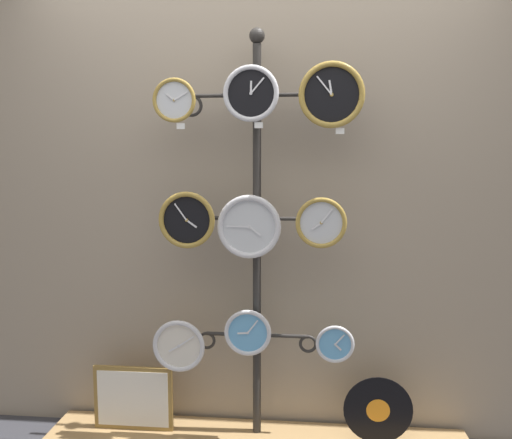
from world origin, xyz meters
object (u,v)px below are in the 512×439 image
at_px(clock_middle_left, 187,220).
at_px(clock_bottom_center, 248,332).
at_px(clock_bottom_left, 179,346).
at_px(vinyl_record, 378,410).
at_px(display_stand, 257,296).
at_px(clock_bottom_right, 335,344).
at_px(clock_top_right, 332,95).
at_px(clock_top_center, 251,94).
at_px(clock_middle_center, 249,227).
at_px(clock_middle_right, 321,223).
at_px(picture_frame, 133,398).
at_px(clock_top_left, 174,100).

relative_size(clock_middle_left, clock_bottom_center, 1.18).
distance_m(clock_bottom_left, vinyl_record, 1.06).
relative_size(display_stand, clock_middle_left, 7.54).
xyz_separation_m(display_stand, clock_bottom_right, (0.40, -0.08, -0.21)).
height_order(clock_top_right, clock_bottom_center, clock_top_right).
xyz_separation_m(display_stand, clock_top_right, (0.36, -0.10, 0.99)).
bearing_deg(vinyl_record, display_stand, 175.36).
bearing_deg(clock_bottom_center, display_stand, 62.71).
relative_size(clock_top_center, clock_middle_center, 0.84).
bearing_deg(clock_top_right, clock_middle_right, 170.95).
relative_size(clock_middle_center, clock_bottom_left, 1.16).
distance_m(clock_top_right, clock_bottom_center, 1.23).
xyz_separation_m(clock_middle_center, clock_bottom_center, (-0.01, 0.01, -0.54)).
bearing_deg(clock_middle_left, clock_middle_right, -0.34).
relative_size(clock_top_right, clock_bottom_right, 1.61).
xyz_separation_m(clock_middle_left, picture_frame, (-0.32, 0.05, -0.97)).
xyz_separation_m(clock_top_center, picture_frame, (-0.64, 0.07, -1.57)).
bearing_deg(clock_middle_left, vinyl_record, 2.55).
relative_size(clock_middle_right, clock_bottom_left, 0.91).
xyz_separation_m(clock_middle_right, clock_bottom_center, (-0.36, 0.02, -0.56)).
bearing_deg(clock_middle_left, display_stand, 15.35).
distance_m(clock_top_right, picture_frame, 1.86).
xyz_separation_m(clock_top_center, clock_middle_left, (-0.32, 0.02, -0.60)).
height_order(clock_top_left, clock_bottom_center, clock_top_left).
bearing_deg(clock_bottom_left, clock_top_center, -4.15).
bearing_deg(clock_middle_left, clock_top_left, 175.71).
height_order(clock_top_left, clock_bottom_left, clock_top_left).
bearing_deg(clock_middle_left, clock_bottom_right, 0.69).
distance_m(clock_middle_right, clock_bottom_left, 0.96).
relative_size(clock_top_left, clock_bottom_left, 0.79).
relative_size(clock_middle_left, clock_middle_right, 1.14).
bearing_deg(clock_middle_center, clock_top_left, -178.83).
height_order(clock_top_right, clock_bottom_right, clock_top_right).
bearing_deg(clock_middle_center, clock_middle_right, -2.48).
bearing_deg(picture_frame, clock_bottom_center, -3.32).
distance_m(clock_middle_left, vinyl_record, 1.36).
bearing_deg(vinyl_record, clock_top_right, -168.62).
relative_size(display_stand, clock_top_left, 9.99).
height_order(clock_middle_right, vinyl_record, clock_middle_right).
relative_size(clock_middle_right, clock_bottom_center, 1.03).
xyz_separation_m(display_stand, clock_middle_left, (-0.34, -0.09, 0.40)).
distance_m(clock_bottom_center, clock_bottom_right, 0.44).
distance_m(clock_middle_right, picture_frame, 1.37).
distance_m(clock_middle_left, clock_bottom_left, 0.65).
xyz_separation_m(clock_middle_left, vinyl_record, (0.96, 0.04, -0.96)).
height_order(clock_middle_center, clock_bottom_right, clock_middle_center).
distance_m(clock_top_center, clock_middle_left, 0.68).
bearing_deg(clock_top_left, clock_top_center, -3.89).
bearing_deg(clock_middle_center, clock_middle_left, -177.89).
xyz_separation_m(display_stand, clock_bottom_left, (-0.39, -0.09, -0.25)).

